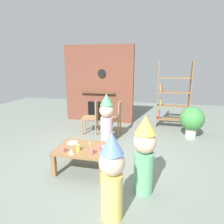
{
  "coord_description": "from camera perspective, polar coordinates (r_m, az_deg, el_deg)",
  "views": [
    {
      "loc": [
        1.01,
        -3.34,
        1.85
      ],
      "look_at": [
        0.15,
        0.4,
        0.88
      ],
      "focal_mm": 31.13,
      "sensor_mm": 36.0,
      "label": 1
    }
  ],
  "objects": [
    {
      "name": "ground_plane",
      "position": [
        3.95,
        -3.53,
        -13.81
      ],
      "size": [
        12.0,
        12.0,
        0.0
      ],
      "primitive_type": "plane",
      "color": "gray"
    },
    {
      "name": "brick_fireplace_feature",
      "position": [
        6.24,
        -3.86,
        8.06
      ],
      "size": [
        2.2,
        0.28,
        2.4
      ],
      "color": "brown",
      "rests_on": "ground_plane"
    },
    {
      "name": "bookshelf",
      "position": [
        5.84,
        17.01,
        4.02
      ],
      "size": [
        0.9,
        0.28,
        1.9
      ],
      "color": "olive",
      "rests_on": "ground_plane"
    },
    {
      "name": "coffee_table",
      "position": [
        3.5,
        -8.31,
        -11.27
      ],
      "size": [
        0.92,
        0.71,
        0.42
      ],
      "color": "olive",
      "rests_on": "ground_plane"
    },
    {
      "name": "paper_cup_near_left",
      "position": [
        3.3,
        -3.59,
        -10.62
      ],
      "size": [
        0.06,
        0.06,
        0.1
      ],
      "primitive_type": "cylinder",
      "color": "#E5666B",
      "rests_on": "coffee_table"
    },
    {
      "name": "paper_cup_near_right",
      "position": [
        3.36,
        -14.14,
        -10.64
      ],
      "size": [
        0.06,
        0.06,
        0.09
      ],
      "primitive_type": "cylinder",
      "color": "#E5666B",
      "rests_on": "coffee_table"
    },
    {
      "name": "paper_cup_center",
      "position": [
        3.36,
        -9.93,
        -10.3
      ],
      "size": [
        0.07,
        0.07,
        0.1
      ],
      "primitive_type": "cylinder",
      "color": "#F2CC4C",
      "rests_on": "coffee_table"
    },
    {
      "name": "paper_cup_far_left",
      "position": [
        3.21,
        -5.92,
        -11.42
      ],
      "size": [
        0.06,
        0.06,
        0.1
      ],
      "primitive_type": "cylinder",
      "color": "#E5666B",
      "rests_on": "coffee_table"
    },
    {
      "name": "paper_plate_front",
      "position": [
        3.42,
        -2.67,
        -10.42
      ],
      "size": [
        0.16,
        0.16,
        0.01
      ],
      "primitive_type": "cylinder",
      "color": "white",
      "rests_on": "coffee_table"
    },
    {
      "name": "paper_plate_rear",
      "position": [
        3.7,
        -11.53,
        -8.8
      ],
      "size": [
        0.2,
        0.2,
        0.01
      ],
      "primitive_type": "cylinder",
      "color": "white",
      "rests_on": "coffee_table"
    },
    {
      "name": "birthday_cake_slice",
      "position": [
        3.27,
        -11.86,
        -11.27
      ],
      "size": [
        0.1,
        0.1,
        0.08
      ],
      "primitive_type": "cone",
      "color": "#EAC68C",
      "rests_on": "coffee_table"
    },
    {
      "name": "table_fork",
      "position": [
        3.62,
        -6.56,
        -9.15
      ],
      "size": [
        0.08,
        0.14,
        0.01
      ],
      "primitive_type": "cube",
      "rotation": [
        0.0,
        0.0,
        2.01
      ],
      "color": "silver",
      "rests_on": "coffee_table"
    },
    {
      "name": "child_with_cone_hat",
      "position": [
        2.38,
        -0.05,
        -17.99
      ],
      "size": [
        0.31,
        0.31,
        1.11
      ],
      "rotation": [
        0.0,
        0.0,
        2.21
      ],
      "color": "#E0CC66",
      "rests_on": "ground_plane"
    },
    {
      "name": "child_in_pink",
      "position": [
        2.83,
        9.46,
        -11.84
      ],
      "size": [
        0.32,
        0.32,
        1.17
      ],
      "rotation": [
        0.0,
        0.0,
        2.79
      ],
      "color": "#66B27F",
      "rests_on": "ground_plane"
    },
    {
      "name": "child_by_the_chairs",
      "position": [
        4.49,
        -1.61,
        -1.67
      ],
      "size": [
        0.33,
        0.33,
        1.18
      ],
      "rotation": [
        0.0,
        0.0,
        -1.65
      ],
      "color": "#EAB2C6",
      "rests_on": "ground_plane"
    },
    {
      "name": "dining_chair_left",
      "position": [
        5.21,
        -5.53,
        -0.83
      ],
      "size": [
        0.46,
        0.46,
        0.9
      ],
      "rotation": [
        0.0,
        0.0,
        3.3
      ],
      "color": "#9E7A51",
      "rests_on": "ground_plane"
    },
    {
      "name": "dining_chair_middle",
      "position": [
        5.05,
        1.22,
        -1.25
      ],
      "size": [
        0.41,
        0.41,
        0.9
      ],
      "rotation": [
        0.0,
        0.0,
        3.18
      ],
      "color": "#9E7A51",
      "rests_on": "ground_plane"
    },
    {
      "name": "potted_plant_tall",
      "position": [
        5.26,
        22.44,
        -2.1
      ],
      "size": [
        0.6,
        0.6,
        0.8
      ],
      "color": "beige",
      "rests_on": "ground_plane"
    }
  ]
}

